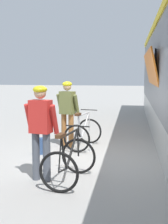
# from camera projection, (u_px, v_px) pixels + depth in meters

# --- Properties ---
(ground_plane) EXTENTS (80.00, 80.00, 0.00)m
(ground_plane) POSITION_uv_depth(u_px,v_px,m) (93.00, 159.00, 6.99)
(ground_plane) COLOR #A09E99
(cyclist_near_in_red) EXTENTS (0.65, 0.38, 1.76)m
(cyclist_near_in_red) POSITION_uv_depth(u_px,v_px,m) (41.00, 124.00, 5.46)
(cyclist_near_in_red) COLOR #4C515B
(cyclist_near_in_red) RESTS_ON ground
(cyclist_far_in_olive) EXTENTS (0.66, 0.43, 1.76)m
(cyclist_far_in_olive) POSITION_uv_depth(u_px,v_px,m) (67.00, 108.00, 7.97)
(cyclist_far_in_olive) COLOR #935B2D
(cyclist_far_in_olive) RESTS_ON ground
(bicycle_near_black) EXTENTS (0.86, 1.16, 0.99)m
(bicycle_near_black) POSITION_uv_depth(u_px,v_px,m) (69.00, 161.00, 5.43)
(bicycle_near_black) COLOR black
(bicycle_near_black) RESTS_ON ground
(bicycle_far_silver) EXTENTS (0.89, 1.18, 0.99)m
(bicycle_far_silver) POSITION_uv_depth(u_px,v_px,m) (83.00, 133.00, 7.96)
(bicycle_far_silver) COLOR black
(bicycle_far_silver) RESTS_ON ground
(backpack_on_platform) EXTENTS (0.31, 0.24, 0.40)m
(backpack_on_platform) POSITION_uv_depth(u_px,v_px,m) (41.00, 146.00, 7.37)
(backpack_on_platform) COLOR navy
(backpack_on_platform) RESTS_ON ground
(water_bottle_near_the_bikes) EXTENTS (0.07, 0.07, 0.19)m
(water_bottle_near_the_bikes) POSITION_uv_depth(u_px,v_px,m) (91.00, 147.00, 7.67)
(water_bottle_near_the_bikes) COLOR silver
(water_bottle_near_the_bikes) RESTS_ON ground
(water_bottle_by_the_backpack) EXTENTS (0.07, 0.07, 0.19)m
(water_bottle_by_the_backpack) POSITION_uv_depth(u_px,v_px,m) (48.00, 148.00, 7.54)
(water_bottle_by_the_backpack) COLOR #338CCC
(water_bottle_by_the_backpack) RESTS_ON ground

